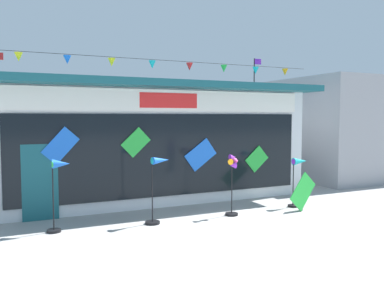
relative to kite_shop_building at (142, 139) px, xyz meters
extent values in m
plane|color=#9E9B99|center=(0.88, -6.32, -1.89)|extent=(80.00, 80.00, 0.00)
cube|color=silver|center=(0.00, 0.05, -0.12)|extent=(9.96, 5.33, 3.55)
cube|color=#195660|center=(0.00, -0.36, 1.75)|extent=(10.36, 6.16, 0.20)
cube|color=white|center=(0.00, -2.65, 1.29)|extent=(9.16, 0.08, 0.62)
cube|color=red|center=(0.00, -2.68, 1.29)|extent=(1.79, 0.04, 0.44)
cube|color=black|center=(0.00, -2.64, -0.32)|extent=(8.97, 0.06, 2.44)
cube|color=#195660|center=(-3.58, -2.65, -0.89)|extent=(0.90, 0.07, 2.00)
cube|color=blue|center=(-3.06, -2.70, 0.05)|extent=(0.99, 0.03, 1.02)
cube|color=green|center=(-1.02, -2.70, 0.09)|extent=(0.88, 0.03, 0.87)
cube|color=blue|center=(1.02, -2.70, -0.35)|extent=(1.09, 0.03, 1.02)
cube|color=green|center=(3.07, -2.70, -0.57)|extent=(0.90, 0.03, 0.89)
cylinder|color=black|center=(0.00, -2.88, 2.42)|extent=(9.56, 0.01, 0.01)
cone|color=yellow|center=(-4.01, -2.88, 2.28)|extent=(0.20, 0.20, 0.22)
cone|color=blue|center=(-2.86, -2.88, 2.28)|extent=(0.20, 0.20, 0.22)
cone|color=yellow|center=(-1.72, -2.88, 2.28)|extent=(0.20, 0.20, 0.22)
cone|color=#19B7BC|center=(-0.57, -2.88, 2.28)|extent=(0.20, 0.20, 0.22)
cone|color=red|center=(0.58, -2.88, 2.28)|extent=(0.20, 0.20, 0.22)
cone|color=green|center=(1.72, -2.88, 2.28)|extent=(0.20, 0.20, 0.22)
cone|color=#19B7BC|center=(2.87, -2.88, 2.28)|extent=(0.20, 0.20, 0.22)
cone|color=orange|center=(4.01, -2.88, 2.28)|extent=(0.20, 0.20, 0.22)
cylinder|color=black|center=(4.73, 0.05, 2.51)|extent=(0.04, 0.04, 1.31)
cube|color=purple|center=(4.89, 0.05, 3.04)|extent=(0.32, 0.02, 0.22)
cylinder|color=black|center=(-3.37, -3.91, -1.86)|extent=(0.33, 0.33, 0.06)
cylinder|color=black|center=(-3.37, -3.91, -1.09)|extent=(0.03, 0.03, 1.60)
cone|color=blue|center=(-3.17, -3.91, -0.29)|extent=(0.43, 0.30, 0.23)
cylinder|color=green|center=(-3.37, -3.91, -0.29)|extent=(0.03, 0.16, 0.16)
cylinder|color=black|center=(-1.03, -4.18, -1.86)|extent=(0.38, 0.38, 0.06)
cylinder|color=black|center=(-1.03, -4.18, -1.09)|extent=(0.03, 0.03, 1.61)
cone|color=blue|center=(-0.79, -4.18, -0.29)|extent=(0.51, 0.30, 0.19)
cylinder|color=#19B7BC|center=(-1.03, -4.18, -0.29)|extent=(0.03, 0.16, 0.16)
cylinder|color=black|center=(1.23, -4.25, -1.86)|extent=(0.36, 0.36, 0.06)
cylinder|color=black|center=(1.23, -4.25, -1.14)|extent=(0.03, 0.03, 1.50)
cylinder|color=black|center=(1.23, -4.29, -0.40)|extent=(0.06, 0.04, 0.06)
cone|color=#EA4CA3|center=(1.35, -4.29, -0.40)|extent=(0.17, 0.18, 0.17)
cone|color=purple|center=(1.23, -4.29, -0.28)|extent=(0.18, 0.17, 0.17)
cone|color=orange|center=(1.12, -4.29, -0.40)|extent=(0.17, 0.18, 0.17)
cone|color=purple|center=(1.23, -4.29, -0.51)|extent=(0.18, 0.17, 0.17)
cylinder|color=black|center=(3.42, -4.14, -1.86)|extent=(0.30, 0.30, 0.06)
cylinder|color=black|center=(3.42, -4.14, -1.21)|extent=(0.03, 0.03, 1.37)
cone|color=#19B7BC|center=(3.66, -4.14, -0.52)|extent=(0.50, 0.23, 0.22)
cylinder|color=purple|center=(3.42, -4.14, -0.52)|extent=(0.03, 0.16, 0.16)
cube|color=green|center=(3.40, -4.60, -1.34)|extent=(1.10, 0.26, 1.10)
cube|color=#99999E|center=(10.06, 0.69, 0.28)|extent=(6.76, 6.65, 4.34)
camera|label=1|loc=(-4.11, -13.47, 0.82)|focal=36.62mm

